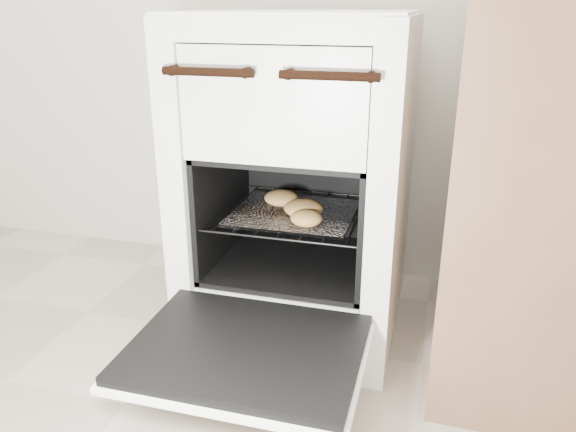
% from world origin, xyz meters
% --- Properties ---
extents(stove, '(0.56, 0.62, 0.86)m').
position_xyz_m(stove, '(-0.03, 1.19, 0.42)').
color(stove, white).
rests_on(stove, ground).
extents(oven_door, '(0.50, 0.39, 0.04)m').
position_xyz_m(oven_door, '(-0.03, 0.72, 0.19)').
color(oven_door, black).
rests_on(oven_door, stove).
extents(oven_rack, '(0.41, 0.39, 0.01)m').
position_xyz_m(oven_rack, '(-0.03, 1.13, 0.36)').
color(oven_rack, black).
rests_on(oven_rack, stove).
extents(foil_sheet, '(0.32, 0.28, 0.01)m').
position_xyz_m(foil_sheet, '(-0.03, 1.11, 0.36)').
color(foil_sheet, silver).
rests_on(foil_sheet, oven_rack).
extents(baked_rolls, '(0.21, 0.24, 0.04)m').
position_xyz_m(baked_rolls, '(-0.02, 1.09, 0.39)').
color(baked_rolls, tan).
rests_on(baked_rolls, foil_sheet).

